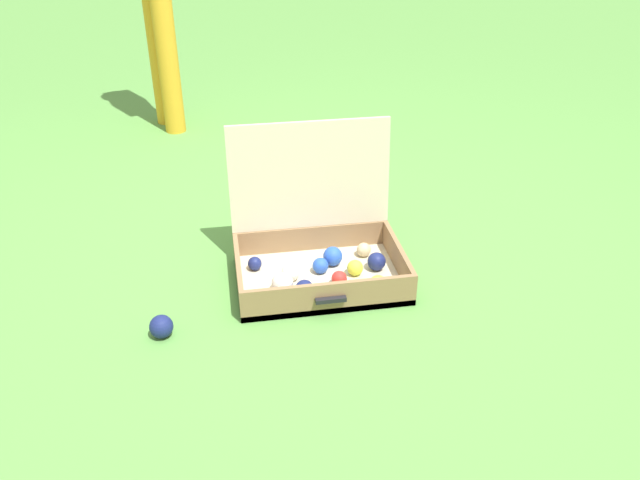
# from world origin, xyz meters

# --- Properties ---
(ground_plane) EXTENTS (16.00, 16.00, 0.00)m
(ground_plane) POSITION_xyz_m (0.00, 0.00, 0.00)
(ground_plane) COLOR #569342
(open_suitcase) EXTENTS (0.63, 0.50, 0.56)m
(open_suitcase) POSITION_xyz_m (0.04, 0.01, 0.12)
(open_suitcase) COLOR beige
(open_suitcase) RESTS_ON ground
(stray_ball_on_grass) EXTENTS (0.08, 0.08, 0.08)m
(stray_ball_on_grass) POSITION_xyz_m (-0.54, -0.29, 0.04)
(stray_ball_on_grass) COLOR navy
(stray_ball_on_grass) RESTS_ON ground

